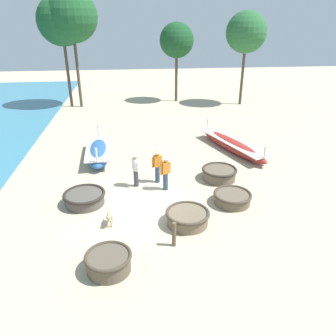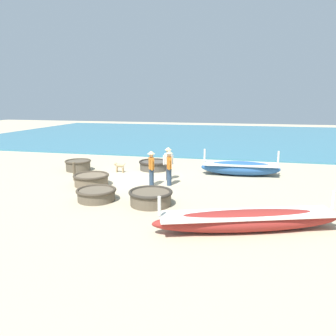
{
  "view_description": "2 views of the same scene",
  "coord_description": "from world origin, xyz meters",
  "px_view_note": "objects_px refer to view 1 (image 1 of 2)",
  "views": [
    {
      "loc": [
        -0.3,
        -11.86,
        7.1
      ],
      "look_at": [
        1.3,
        1.96,
        0.72
      ],
      "focal_mm": 35.0,
      "sensor_mm": 36.0,
      "label": 1
    },
    {
      "loc": [
        15.38,
        5.41,
        4.02
      ],
      "look_at": [
        0.89,
        1.96,
        0.86
      ],
      "focal_mm": 35.0,
      "sensor_mm": 36.0,
      "label": 2
    }
  ],
  "objects_px": {
    "tree_rightmost": "(177,41)",
    "tree_left_mid": "(246,33)",
    "long_boat_green_hull": "(98,152)",
    "tree_leftmost": "(72,16)",
    "coracle_tilted": "(85,198)",
    "fisherman_crouching": "(136,167)",
    "long_boat_blue_hull": "(232,145)",
    "coracle_center": "(109,262)",
    "fisherman_with_hat": "(165,170)",
    "dog": "(109,217)",
    "mooring_post_mid_beach": "(174,234)",
    "fisherman_hauling": "(157,164)",
    "tree_tall_back": "(62,21)",
    "coracle_front_right": "(219,173)",
    "coracle_far_left": "(232,198)",
    "coracle_beside_post": "(187,217)"
  },
  "relations": [
    {
      "from": "tree_rightmost",
      "to": "tree_left_mid",
      "type": "height_order",
      "value": "tree_left_mid"
    },
    {
      "from": "long_boat_green_hull",
      "to": "tree_leftmost",
      "type": "bearing_deg",
      "value": 101.23
    },
    {
      "from": "coracle_tilted",
      "to": "fisherman_crouching",
      "type": "bearing_deg",
      "value": 31.73
    },
    {
      "from": "long_boat_green_hull",
      "to": "long_boat_blue_hull",
      "type": "relative_size",
      "value": 0.71
    },
    {
      "from": "coracle_center",
      "to": "fisherman_with_hat",
      "type": "bearing_deg",
      "value": 65.4
    },
    {
      "from": "dog",
      "to": "mooring_post_mid_beach",
      "type": "height_order",
      "value": "mooring_post_mid_beach"
    },
    {
      "from": "coracle_center",
      "to": "fisherman_crouching",
      "type": "height_order",
      "value": "fisherman_crouching"
    },
    {
      "from": "fisherman_hauling",
      "to": "tree_tall_back",
      "type": "height_order",
      "value": "tree_tall_back"
    },
    {
      "from": "mooring_post_mid_beach",
      "to": "long_boat_green_hull",
      "type": "bearing_deg",
      "value": 111.26
    },
    {
      "from": "coracle_center",
      "to": "dog",
      "type": "bearing_deg",
      "value": 92.19
    },
    {
      "from": "tree_leftmost",
      "to": "mooring_post_mid_beach",
      "type": "bearing_deg",
      "value": -74.64
    },
    {
      "from": "tree_rightmost",
      "to": "tree_tall_back",
      "type": "xyz_separation_m",
      "value": [
        -9.44,
        -0.99,
        1.57
      ]
    },
    {
      "from": "long_boat_blue_hull",
      "to": "mooring_post_mid_beach",
      "type": "distance_m",
      "value": 9.59
    },
    {
      "from": "coracle_tilted",
      "to": "coracle_front_right",
      "type": "height_order",
      "value": "coracle_front_right"
    },
    {
      "from": "long_boat_blue_hull",
      "to": "mooring_post_mid_beach",
      "type": "relative_size",
      "value": 6.44
    },
    {
      "from": "long_boat_green_hull",
      "to": "mooring_post_mid_beach",
      "type": "relative_size",
      "value": 4.58
    },
    {
      "from": "long_boat_blue_hull",
      "to": "tree_leftmost",
      "type": "relative_size",
      "value": 0.64
    },
    {
      "from": "coracle_center",
      "to": "tree_leftmost",
      "type": "xyz_separation_m",
      "value": [
        -3.39,
        21.14,
        6.92
      ]
    },
    {
      "from": "coracle_far_left",
      "to": "coracle_beside_post",
      "type": "xyz_separation_m",
      "value": [
        -2.12,
        -1.27,
        0.03
      ]
    },
    {
      "from": "coracle_beside_post",
      "to": "dog",
      "type": "relative_size",
      "value": 2.45
    },
    {
      "from": "coracle_beside_post",
      "to": "long_boat_green_hull",
      "type": "distance_m",
      "value": 7.8
    },
    {
      "from": "fisherman_crouching",
      "to": "tree_leftmost",
      "type": "distance_m",
      "value": 17.4
    },
    {
      "from": "long_boat_blue_hull",
      "to": "tree_rightmost",
      "type": "height_order",
      "value": "tree_rightmost"
    },
    {
      "from": "tree_tall_back",
      "to": "long_boat_blue_hull",
      "type": "bearing_deg",
      "value": -47.44
    },
    {
      "from": "tree_tall_back",
      "to": "long_boat_green_hull",
      "type": "bearing_deg",
      "value": -75.14
    },
    {
      "from": "mooring_post_mid_beach",
      "to": "tree_left_mid",
      "type": "xyz_separation_m",
      "value": [
        8.63,
        19.51,
        5.56
      ]
    },
    {
      "from": "coracle_front_right",
      "to": "tree_rightmost",
      "type": "relative_size",
      "value": 0.25
    },
    {
      "from": "coracle_front_right",
      "to": "coracle_center",
      "type": "height_order",
      "value": "coracle_center"
    },
    {
      "from": "coracle_center",
      "to": "tree_tall_back",
      "type": "bearing_deg",
      "value": 101.27
    },
    {
      "from": "coracle_far_left",
      "to": "tree_leftmost",
      "type": "relative_size",
      "value": 0.17
    },
    {
      "from": "coracle_front_right",
      "to": "tree_leftmost",
      "type": "xyz_separation_m",
      "value": [
        -8.38,
        15.37,
        6.93
      ]
    },
    {
      "from": "coracle_tilted",
      "to": "coracle_center",
      "type": "height_order",
      "value": "coracle_center"
    },
    {
      "from": "long_boat_green_hull",
      "to": "tree_rightmost",
      "type": "xyz_separation_m",
      "value": [
        6.17,
        13.32,
        4.93
      ]
    },
    {
      "from": "coracle_tilted",
      "to": "dog",
      "type": "relative_size",
      "value": 2.56
    },
    {
      "from": "fisherman_with_hat",
      "to": "tree_left_mid",
      "type": "distance_m",
      "value": 18.34
    },
    {
      "from": "mooring_post_mid_beach",
      "to": "tree_left_mid",
      "type": "relative_size",
      "value": 0.12
    },
    {
      "from": "coracle_center",
      "to": "coracle_beside_post",
      "type": "bearing_deg",
      "value": 38.05
    },
    {
      "from": "coracle_front_right",
      "to": "fisherman_crouching",
      "type": "xyz_separation_m",
      "value": [
        -3.99,
        -0.25,
        0.65
      ]
    },
    {
      "from": "fisherman_crouching",
      "to": "tree_rightmost",
      "type": "distance_m",
      "value": 17.87
    },
    {
      "from": "fisherman_hauling",
      "to": "fisherman_crouching",
      "type": "distance_m",
      "value": 1.05
    },
    {
      "from": "coracle_tilted",
      "to": "tree_leftmost",
      "type": "xyz_separation_m",
      "value": [
        -2.19,
        16.98,
        6.96
      ]
    },
    {
      "from": "coracle_far_left",
      "to": "tree_rightmost",
      "type": "height_order",
      "value": "tree_rightmost"
    },
    {
      "from": "long_boat_green_hull",
      "to": "tree_rightmost",
      "type": "bearing_deg",
      "value": 65.15
    },
    {
      "from": "long_boat_green_hull",
      "to": "tree_leftmost",
      "type": "xyz_separation_m",
      "value": [
        -2.41,
        12.13,
        6.85
      ]
    },
    {
      "from": "tree_tall_back",
      "to": "tree_left_mid",
      "type": "relative_size",
      "value": 1.14
    },
    {
      "from": "fisherman_hauling",
      "to": "fisherman_with_hat",
      "type": "relative_size",
      "value": 1.0
    },
    {
      "from": "fisherman_with_hat",
      "to": "tree_left_mid",
      "type": "xyz_separation_m",
      "value": [
        8.48,
        15.45,
        5.06
      ]
    },
    {
      "from": "long_boat_blue_hull",
      "to": "fisherman_with_hat",
      "type": "height_order",
      "value": "fisherman_with_hat"
    },
    {
      "from": "coracle_center",
      "to": "long_boat_green_hull",
      "type": "distance_m",
      "value": 9.07
    },
    {
      "from": "coracle_beside_post",
      "to": "fisherman_crouching",
      "type": "distance_m",
      "value": 3.84
    }
  ]
}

